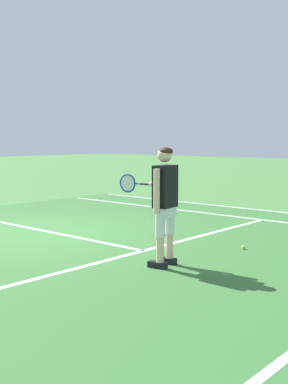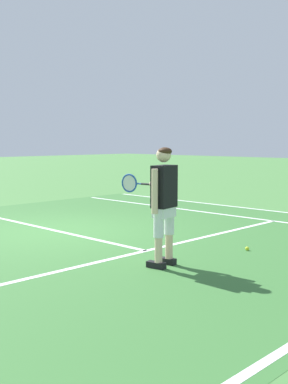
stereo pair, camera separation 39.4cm
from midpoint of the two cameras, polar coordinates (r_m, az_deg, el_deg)
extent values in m
plane|color=#477F3D|center=(9.76, -9.10, -4.62)|extent=(80.00, 80.00, 0.00)
cube|color=#387033|center=(8.98, -5.25, -5.49)|extent=(10.98, 10.27, 0.00)
cube|color=white|center=(7.95, 1.65, -6.99)|extent=(8.23, 0.10, 0.01)
cube|color=white|center=(10.34, -11.50, -4.03)|extent=(0.10, 6.40, 0.01)
cube|color=white|center=(12.01, 9.90, -2.59)|extent=(0.10, 9.87, 0.01)
cube|color=white|center=(13.16, 13.30, -1.90)|extent=(0.10, 9.87, 0.01)
cube|color=black|center=(6.91, 3.10, -8.65)|extent=(0.15, 0.29, 0.09)
cube|color=black|center=(7.14, 4.30, -8.17)|extent=(0.15, 0.29, 0.09)
cylinder|color=beige|center=(6.84, 3.40, -6.87)|extent=(0.11, 0.11, 0.36)
cylinder|color=silver|center=(6.76, 3.42, -3.69)|extent=(0.14, 0.14, 0.41)
cylinder|color=beige|center=(7.07, 4.60, -6.45)|extent=(0.11, 0.11, 0.36)
cylinder|color=silver|center=(7.00, 4.62, -3.37)|extent=(0.14, 0.14, 0.41)
cube|color=silver|center=(6.85, 4.04, -2.17)|extent=(0.37, 0.25, 0.20)
cube|color=black|center=(6.81, 4.06, 0.66)|extent=(0.41, 0.28, 0.60)
cylinder|color=beige|center=(6.61, 2.99, 0.07)|extent=(0.09, 0.09, 0.62)
cylinder|color=black|center=(7.07, 4.55, 2.08)|extent=(0.13, 0.27, 0.29)
cylinder|color=beige|center=(7.23, 3.27, 1.06)|extent=(0.13, 0.30, 0.14)
sphere|color=beige|center=(6.79, 4.02, 4.41)|extent=(0.21, 0.21, 0.21)
ellipsoid|color=#382314|center=(6.78, 4.17, 4.83)|extent=(0.23, 0.23, 0.12)
cylinder|color=#232326|center=(7.36, 1.87, 0.93)|extent=(0.06, 0.20, 0.03)
cylinder|color=#1E479E|center=(7.44, 0.90, 0.99)|extent=(0.04, 0.10, 0.02)
torus|color=#1E479E|center=(7.55, -0.26, 1.06)|extent=(0.07, 0.30, 0.30)
cylinder|color=silver|center=(7.55, -0.26, 1.06)|extent=(0.05, 0.25, 0.25)
sphere|color=#CCE02D|center=(8.19, 13.50, -6.56)|extent=(0.07, 0.07, 0.07)
camera|label=1|loc=(0.20, -88.41, 0.17)|focal=44.98mm
camera|label=2|loc=(0.20, 91.59, -0.17)|focal=44.98mm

